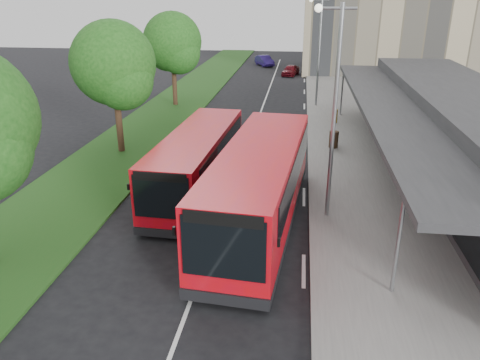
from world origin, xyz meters
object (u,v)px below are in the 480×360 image
Objects in this scene: lamp_post_near at (333,102)px; bollard at (336,116)px; litter_bin at (334,139)px; tree_far at (173,46)px; tree_mid at (114,69)px; car_near at (291,70)px; bus_second at (197,162)px; bus_main at (259,187)px; lamp_post_far at (318,46)px; car_far at (264,61)px.

lamp_post_near is 8.73× the size of bollard.
tree_far is at bearing 139.97° from litter_bin.
tree_mid reaches higher than car_near.
tree_far is 7.62× the size of litter_bin.
bollard is (6.95, 12.60, -0.79)m from bus_second.
tree_far is at bearing 120.29° from lamp_post_near.
litter_bin is at bearing 9.25° from tree_mid.
bus_second reaches higher than bollard.
tree_mid is 12.10m from bus_main.
lamp_post_far is (0.00, 20.00, 0.00)m from lamp_post_near.
tree_mid is 1.00× the size of tree_far.
litter_bin is 0.28× the size of car_near.
car_near is at bearing -89.09° from car_far.
tree_mid is at bearing 142.05° from bus_main.
car_near is at bearing 93.85° from lamp_post_near.
bus_second is (-5.61, 2.03, -3.32)m from lamp_post_near.
bus_main is (8.56, -7.99, -3.06)m from tree_mid.
bus_main reaches higher than bollard.
tree_far is 0.90× the size of lamp_post_far.
car_far is at bearing 97.83° from lamp_post_near.
car_near is (-3.70, 20.38, -0.03)m from bollard.
litter_bin is at bearing 50.16° from bus_second.
bus_second is (5.52, -17.02, -3.26)m from tree_far.
car_far reaches higher than car_near.
lamp_post_far reaches higher than car_far.
car_near is at bearing 94.74° from bus_main.
bus_main is at bearing -104.08° from bollard.
tree_far is at bearing 118.26° from bus_main.
bus_main is at bearing -41.33° from bus_second.
lamp_post_near reaches higher than car_far.
lamp_post_near is at bearing -95.22° from bollard.
bus_main is at bearing -108.92° from litter_bin.
car_far reaches higher than bollard.
lamp_post_far is 19.11m from bus_second.
tree_far is at bearing -175.13° from lamp_post_far.
car_far reaches higher than litter_bin.
bus_main reaches higher than bus_second.
litter_bin is at bearing 76.15° from bus_main.
bus_main is (8.56, -19.99, -3.05)m from tree_far.
bus_second is 33.16m from car_near.
bollard is at bearing -65.95° from car_near.
lamp_post_near is 1.00× the size of lamp_post_far.
lamp_post_far is 15.76m from car_near.
tree_far reaches higher than litter_bin.
lamp_post_near is at bearing -90.00° from lamp_post_far.
lamp_post_near is (11.13, -7.05, 0.05)m from tree_mid.
bus_main reaches higher than car_near.
bus_main is 11.89× the size of litter_bin.
tree_mid is 0.74× the size of bus_second.
tree_far is 0.90× the size of lamp_post_near.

